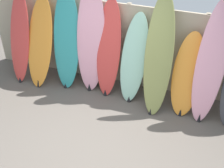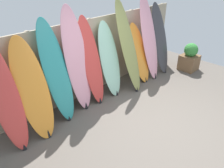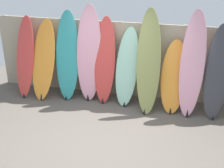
{
  "view_description": "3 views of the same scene",
  "coord_description": "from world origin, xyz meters",
  "views": [
    {
      "loc": [
        1.4,
        -3.3,
        4.12
      ],
      "look_at": [
        0.06,
        0.81,
        0.82
      ],
      "focal_mm": 50.0,
      "sensor_mm": 36.0,
      "label": 1
    },
    {
      "loc": [
        -3.1,
        -1.77,
        2.87
      ],
      "look_at": [
        -0.39,
        0.93,
        0.74
      ],
      "focal_mm": 35.0,
      "sensor_mm": 36.0,
      "label": 2
    },
    {
      "loc": [
        1.34,
        -4.77,
        3.5
      ],
      "look_at": [
        0.09,
        0.73,
        0.85
      ],
      "focal_mm": 50.0,
      "sensor_mm": 36.0,
      "label": 3
    }
  ],
  "objects": [
    {
      "name": "ground",
      "position": [
        0.0,
        0.0,
        0.0
      ],
      "size": [
        7.68,
        7.68,
        0.0
      ],
      "primitive_type": "plane",
      "color": "#5B544C"
    },
    {
      "name": "fence_back",
      "position": [
        -0.0,
        2.01,
        0.9
      ],
      "size": [
        6.08,
        0.11,
        1.8
      ],
      "color": "tan",
      "rests_on": "ground"
    },
    {
      "name": "surfboard_red_0",
      "position": [
        -2.21,
        1.56,
        0.94
      ],
      "size": [
        0.46,
        0.67,
        1.89
      ],
      "color": "#D13D38",
      "rests_on": "ground"
    },
    {
      "name": "surfboard_orange_1",
      "position": [
        -1.74,
        1.56,
        0.9
      ],
      "size": [
        0.61,
        0.77,
        1.82
      ],
      "color": "orange",
      "rests_on": "ground"
    },
    {
      "name": "surfboard_teal_2",
      "position": [
        -1.18,
        1.65,
        1.01
      ],
      "size": [
        0.6,
        0.66,
        2.05
      ],
      "color": "teal",
      "rests_on": "ground"
    },
    {
      "name": "surfboard_pink_3",
      "position": [
        -0.66,
        1.68,
        1.1
      ],
      "size": [
        0.61,
        0.53,
        2.21
      ],
      "color": "pink",
      "rests_on": "ground"
    },
    {
      "name": "surfboard_red_4",
      "position": [
        -0.29,
        1.66,
        0.96
      ],
      "size": [
        0.5,
        0.59,
        1.95
      ],
      "color": "#D13D38",
      "rests_on": "ground"
    },
    {
      "name": "surfboard_seafoam_5",
      "position": [
        0.23,
        1.62,
        0.86
      ],
      "size": [
        0.57,
        0.64,
        1.74
      ],
      "color": "#9ED6BC",
      "rests_on": "ground"
    },
    {
      "name": "surfboard_olive_6",
      "position": [
        0.73,
        1.48,
        1.09
      ],
      "size": [
        0.6,
        0.85,
        2.2
      ],
      "color": "olive",
      "rests_on": "ground"
    },
    {
      "name": "surfboard_orange_7",
      "position": [
        1.28,
        1.56,
        0.75
      ],
      "size": [
        0.56,
        0.66,
        1.53
      ],
      "color": "orange",
      "rests_on": "ground"
    },
    {
      "name": "surfboard_pink_8",
      "position": [
        1.64,
        1.54,
        1.09
      ],
      "size": [
        0.55,
        0.77,
        2.21
      ],
      "color": "pink",
      "rests_on": "ground"
    },
    {
      "name": "surfboard_charcoal_9",
      "position": [
        2.16,
        1.53,
        0.97
      ],
      "size": [
        0.6,
        0.76,
        1.95
      ],
      "color": "#38383D",
      "rests_on": "ground"
    }
  ]
}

